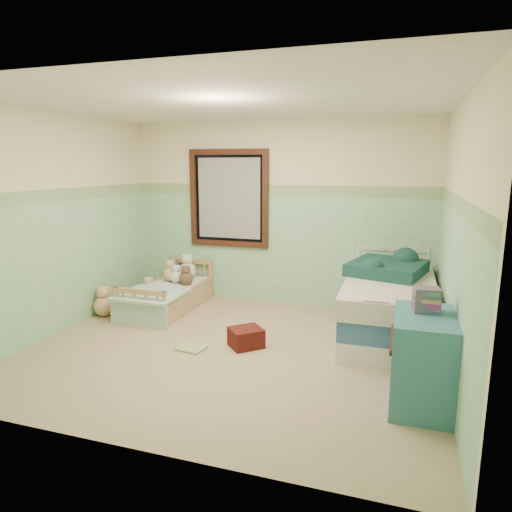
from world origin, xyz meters
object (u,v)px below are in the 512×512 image
(plush_floor_tan, at_px, (104,306))
(floor_book, at_px, (191,348))
(toddler_bed_frame, at_px, (168,302))
(dresser, at_px, (423,360))
(red_pillow, at_px, (246,338))
(twin_bed_frame, at_px, (388,327))
(plush_floor_cream, at_px, (149,293))

(plush_floor_tan, xyz_separation_m, floor_book, (1.54, -0.65, -0.12))
(toddler_bed_frame, bearing_deg, floor_book, -52.34)
(plush_floor_tan, xyz_separation_m, dresser, (3.80, -1.07, 0.24))
(floor_book, bearing_deg, red_pillow, 35.21)
(dresser, distance_m, red_pillow, 1.88)
(plush_floor_tan, distance_m, twin_bed_frame, 3.52)
(dresser, bearing_deg, toddler_bed_frame, 153.19)
(toddler_bed_frame, distance_m, floor_book, 1.49)
(red_pillow, bearing_deg, twin_bed_frame, 28.39)
(toddler_bed_frame, relative_size, red_pillow, 4.35)
(toddler_bed_frame, xyz_separation_m, twin_bed_frame, (2.87, -0.15, 0.02))
(dresser, bearing_deg, floor_book, 169.33)
(plush_floor_cream, distance_m, floor_book, 1.96)
(red_pillow, bearing_deg, toddler_bed_frame, 147.26)
(toddler_bed_frame, relative_size, twin_bed_frame, 0.78)
(dresser, xyz_separation_m, red_pillow, (-1.74, 0.68, -0.28))
(red_pillow, distance_m, floor_book, 0.59)
(plush_floor_tan, bearing_deg, plush_floor_cream, 76.09)
(plush_floor_cream, distance_m, twin_bed_frame, 3.33)
(plush_floor_tan, relative_size, twin_bed_frame, 0.15)
(twin_bed_frame, bearing_deg, red_pillow, -151.61)
(toddler_bed_frame, distance_m, dresser, 3.57)
(plush_floor_tan, bearing_deg, red_pillow, -10.81)
(plush_floor_cream, relative_size, plush_floor_tan, 0.86)
(plush_floor_cream, xyz_separation_m, twin_bed_frame, (3.31, -0.40, -0.01))
(twin_bed_frame, bearing_deg, toddler_bed_frame, 177.02)
(plush_floor_cream, relative_size, red_pillow, 0.70)
(plush_floor_tan, bearing_deg, twin_bed_frame, 6.18)
(twin_bed_frame, bearing_deg, plush_floor_tan, -173.82)
(dresser, distance_m, floor_book, 2.33)
(plush_floor_tan, height_order, twin_bed_frame, plush_floor_tan)
(toddler_bed_frame, relative_size, plush_floor_tan, 5.32)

